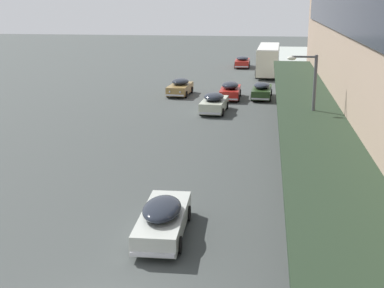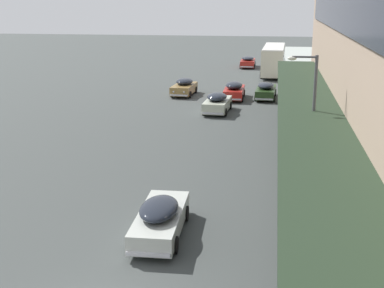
{
  "view_description": "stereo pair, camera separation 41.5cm",
  "coord_description": "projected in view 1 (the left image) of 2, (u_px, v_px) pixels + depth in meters",
  "views": [
    {
      "loc": [
        4.16,
        -13.25,
        8.95
      ],
      "look_at": [
        0.54,
        12.76,
        1.77
      ],
      "focal_mm": 50.0,
      "sensor_mm": 36.0,
      "label": 1
    },
    {
      "loc": [
        4.57,
        -13.19,
        8.95
      ],
      "look_at": [
        0.54,
        12.76,
        1.77
      ],
      "focal_mm": 50.0,
      "sensor_mm": 36.0,
      "label": 2
    }
  ],
  "objects": [
    {
      "name": "street_lamp",
      "position": [
        310.0,
        105.0,
        26.94
      ],
      "size": [
        1.5,
        0.28,
        6.11
      ],
      "color": "#4C4C51",
      "rests_on": "sidewalk_kerb"
    },
    {
      "name": "sedan_far_back",
      "position": [
        163.0,
        218.0,
        20.68
      ],
      "size": [
        1.91,
        5.04,
        1.46
      ],
      "color": "beige",
      "rests_on": "ground"
    },
    {
      "name": "sedan_oncoming_front",
      "position": [
        262.0,
        90.0,
        49.25
      ],
      "size": [
        1.93,
        5.06,
        1.53
      ],
      "color": "#253E1B",
      "rests_on": "ground"
    },
    {
      "name": "fire_hydrant",
      "position": [
        317.0,
        171.0,
        27.08
      ],
      "size": [
        0.2,
        0.4,
        0.7
      ],
      "color": "red",
      "rests_on": "sidewalk_kerb"
    },
    {
      "name": "pedestrian_at_kerb",
      "position": [
        343.0,
        254.0,
        16.82
      ],
      "size": [
        0.35,
        0.59,
        1.86
      ],
      "color": "black",
      "rests_on": "sidewalk_kerb"
    },
    {
      "name": "sedan_second_mid",
      "position": [
        230.0,
        90.0,
        49.01
      ],
      "size": [
        1.87,
        4.74,
        1.6
      ],
      "color": "#AF211A",
      "rests_on": "ground"
    },
    {
      "name": "sedan_lead_mid",
      "position": [
        242.0,
        62.0,
        71.41
      ],
      "size": [
        1.97,
        5.03,
        1.49
      ],
      "color": "#A8241C",
      "rests_on": "ground"
    },
    {
      "name": "transit_bus_kerbside_front",
      "position": [
        268.0,
        58.0,
        64.26
      ],
      "size": [
        2.92,
        11.1,
        3.43
      ],
      "color": "beige",
      "rests_on": "ground"
    },
    {
      "name": "sedan_trailing_mid",
      "position": [
        214.0,
        103.0,
        43.19
      ],
      "size": [
        2.1,
        4.74,
        1.62
      ],
      "color": "beige",
      "rests_on": "ground"
    },
    {
      "name": "sedan_lead_near",
      "position": [
        180.0,
        87.0,
        50.89
      ],
      "size": [
        2.11,
        4.57,
        1.58
      ],
      "color": "olive",
      "rests_on": "ground"
    }
  ]
}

